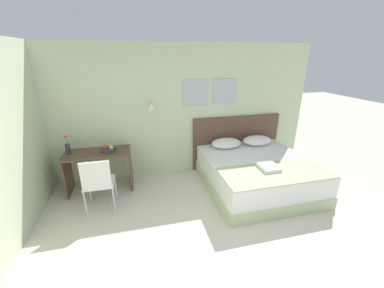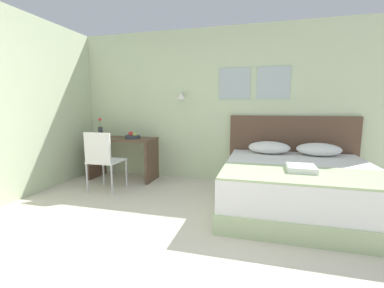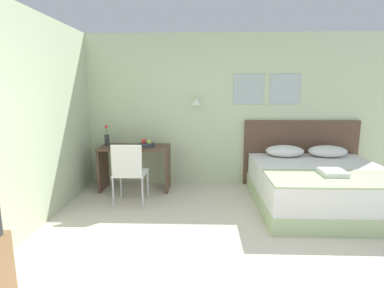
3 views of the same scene
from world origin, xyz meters
The scene contains 12 objects.
ground_plane centered at (0.00, 0.00, 0.00)m, with size 24.00×24.00×0.00m, color beige.
wall_back centered at (0.01, 2.81, 1.33)m, with size 5.76×0.31×2.65m.
bed centered at (1.30, 1.73, 0.29)m, with size 1.88×1.97×0.58m.
headboard centered at (1.30, 2.75, 0.58)m, with size 2.00×0.06×1.16m.
pillow_left centered at (0.95, 2.45, 0.68)m, with size 0.63×0.43×0.19m.
pillow_right centered at (1.66, 2.45, 0.68)m, with size 0.63×0.43×0.19m.
throw_blanket centered at (1.30, 1.16, 0.60)m, with size 1.83×0.79×0.02m.
folded_towel_near_foot centered at (1.26, 1.30, 0.64)m, with size 0.30×0.33×0.06m.
desk centered at (-1.59, 2.40, 0.52)m, with size 1.16×0.57×0.75m.
desk_chair centered at (-1.52, 1.66, 0.55)m, with size 0.47×0.47×0.94m.
fruit_bowl centered at (-1.39, 2.40, 0.79)m, with size 0.27×0.27×0.12m.
flower_vase centered at (-2.07, 2.44, 0.88)m, with size 0.08×0.08×0.35m.
Camera 1 is at (-0.86, -1.85, 2.41)m, focal length 22.00 mm.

